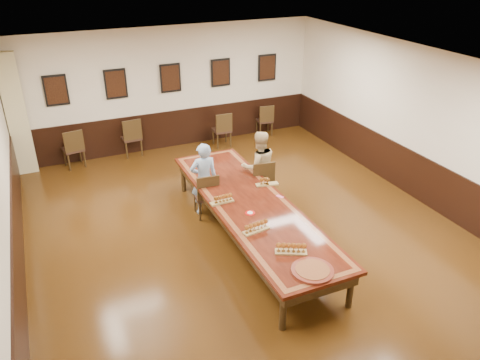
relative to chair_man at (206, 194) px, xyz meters
name	(u,v)px	position (x,y,z in m)	size (l,w,h in m)	color
floor	(251,238)	(0.47, -1.14, -0.49)	(8.00, 10.00, 0.02)	black
ceiling	(253,69)	(0.47, -1.14, 2.73)	(8.00, 10.00, 0.02)	white
wall_back	(170,89)	(0.47, 3.87, 1.12)	(8.00, 0.02, 3.20)	beige
wall_left	(0,208)	(-3.54, -1.14, 1.12)	(0.02, 10.00, 3.20)	beige
wall_right	(427,128)	(4.48, -1.14, 1.12)	(0.02, 10.00, 3.20)	beige
chair_man	(206,194)	(0.00, 0.00, 0.00)	(0.45, 0.49, 0.97)	#301D15
chair_woman	(260,181)	(1.25, 0.04, 0.02)	(0.47, 0.52, 1.01)	#301D15
spare_chair_a	(73,148)	(-2.19, 3.55, 0.01)	(0.47, 0.51, 1.00)	#301D15
spare_chair_b	(131,136)	(-0.72, 3.69, 0.03)	(0.48, 0.52, 1.03)	#301D15
spare_chair_c	(222,129)	(1.68, 3.31, 0.00)	(0.45, 0.50, 0.97)	#301D15
spare_chair_d	(264,119)	(3.13, 3.61, -0.03)	(0.43, 0.47, 0.91)	#301D15
person_man	(204,179)	(0.01, 0.10, 0.29)	(0.56, 0.37, 1.54)	teal
person_woman	(259,167)	(1.26, 0.15, 0.31)	(0.78, 0.61, 1.58)	#CDB380
pink_phone	(280,197)	(1.07, -1.14, 0.27)	(0.07, 0.14, 0.01)	#DE4A72
curtain	(17,115)	(-3.28, 3.68, 0.97)	(0.45, 0.18, 2.90)	#C6BB88
wainscoting	(251,215)	(0.47, -1.14, 0.02)	(8.00, 10.00, 1.00)	black
conference_table	(251,210)	(0.47, -1.14, 0.13)	(1.40, 5.00, 0.76)	black
posters	(170,78)	(0.47, 3.80, 1.42)	(6.14, 0.04, 0.74)	black
flight_a	(222,199)	(0.00, -0.90, 0.34)	(0.44, 0.14, 0.17)	olive
flight_b	(266,182)	(1.05, -0.61, 0.34)	(0.46, 0.21, 0.17)	olive
flight_c	(256,227)	(0.16, -2.01, 0.35)	(0.49, 0.21, 0.18)	olive
flight_d	(291,249)	(0.38, -2.78, 0.35)	(0.50, 0.35, 0.18)	olive
red_plate_grp	(250,213)	(0.30, -1.46, 0.28)	(0.18, 0.18, 0.02)	#BB110C
carved_platter	(312,271)	(0.44, -3.31, 0.29)	(0.72, 0.72, 0.05)	#531910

